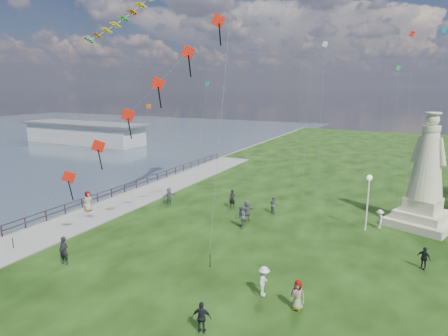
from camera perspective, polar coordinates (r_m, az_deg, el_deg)
The scene contains 18 objects.
waterfront at distance 38.71m, azimuth -18.59°, elevation -5.78°, with size 200.00×200.00×1.51m.
pier_pavilion at distance 86.89m, azimuth -20.53°, elevation 5.07°, with size 30.00×8.00×4.40m.
statue at distance 35.14m, azimuth 28.31°, elevation -2.23°, with size 6.01×6.01×9.52m.
lamppost at distance 32.11m, azimuth 21.15°, elevation -3.26°, with size 0.43×0.43×4.66m.
person_0 at distance 27.30m, azimuth -23.21°, elevation -11.49°, with size 0.70×0.46×1.91m, color black.
person_1 at distance 31.31m, azimuth 2.61°, elevation -7.45°, with size 0.92×0.57×1.89m, color #595960.
person_2 at distance 21.93m, azimuth 6.11°, elevation -16.79°, with size 1.11×0.57×1.72m, color silver.
person_3 at distance 19.10m, azimuth -3.39°, elevation -21.78°, with size 0.93×0.48×1.59m, color black.
person_4 at distance 21.02m, azimuth 11.14°, elevation -18.48°, with size 0.80×0.49×1.64m, color #595960.
person_5 at distance 37.59m, azimuth -8.36°, elevation -4.28°, with size 1.64×0.71×1.77m, color #595960.
person_6 at distance 36.25m, azimuth 1.28°, elevation -4.73°, with size 0.66×0.44×1.82m, color black.
person_7 at distance 35.12m, azimuth 7.55°, elevation -5.56°, with size 0.80×0.49×1.64m, color #595960.
person_8 at distance 33.79m, azimuth 22.63°, elevation -7.19°, with size 1.02×0.53×1.58m, color silver.
person_9 at distance 27.84m, azimuth 28.15°, elevation -11.97°, with size 0.87×0.45×1.49m, color black.
person_10 at distance 37.32m, azimuth -19.98°, elevation -4.90°, with size 0.94×0.58×1.92m, color #595960.
person_11 at distance 32.92m, azimuth 3.49°, elevation -6.49°, with size 1.72×0.74×1.86m, color #595960.
red_kite_train at distance 27.46m, azimuth -12.68°, elevation 9.38°, with size 12.51×9.35×16.55m.
small_kites at distance 41.29m, azimuth 13.71°, elevation 16.10°, with size 29.48×17.66×31.87m.
Camera 1 is at (11.37, -16.66, 11.47)m, focal length 30.00 mm.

